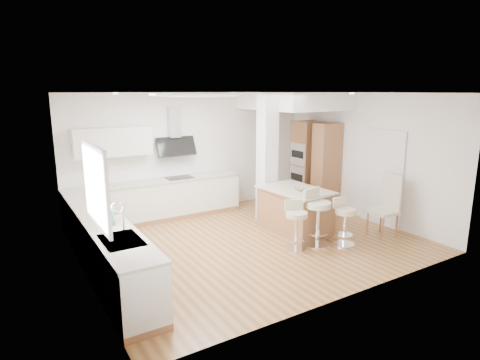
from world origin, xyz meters
TOP-DOWN VIEW (x-y plane):
  - ground at (0.00, 0.00)m, footprint 6.00×6.00m
  - ceiling at (0.00, 0.00)m, footprint 6.00×5.00m
  - wall_back at (0.00, 2.50)m, footprint 6.00×0.04m
  - wall_left at (-3.00, 0.00)m, footprint 0.04×5.00m
  - wall_right at (3.00, 0.00)m, footprint 0.04×5.00m
  - skylight at (-0.79, 0.60)m, footprint 4.10×2.10m
  - window_left at (-2.96, -0.90)m, footprint 0.06×1.28m
  - doorway_right at (2.97, -0.60)m, footprint 0.05×1.00m
  - counter_left at (-2.70, 0.23)m, footprint 0.63×4.50m
  - counter_back at (-0.91, 2.22)m, footprint 3.62×0.63m
  - pillar at (1.05, 0.95)m, footprint 0.35×0.35m
  - soffit at (2.10, 1.40)m, footprint 1.78×2.20m
  - oven_column at (2.68, 1.23)m, footprint 0.63×1.21m
  - peninsula at (1.10, 0.01)m, footprint 1.07×1.53m
  - bar_stool_a at (0.49, -0.77)m, footprint 0.51×0.51m
  - bar_stool_b at (0.96, -0.80)m, footprint 0.54×0.54m
  - bar_stool_c at (1.40, -1.06)m, footprint 0.41×0.41m
  - dining_chair at (2.49, -1.14)m, footprint 0.50×0.50m

SIDE VIEW (x-z plane):
  - ground at x=0.00m, z-range 0.00..0.00m
  - ceiling at x=0.00m, z-range -0.01..0.01m
  - peninsula at x=1.10m, z-range -0.03..0.93m
  - counter_left at x=-2.70m, z-range -0.22..1.13m
  - bar_stool_c at x=1.40m, z-range 0.06..0.95m
  - bar_stool_a at x=0.49m, z-range 0.06..0.96m
  - bar_stool_b at x=0.96m, z-range 0.07..1.14m
  - dining_chair at x=2.49m, z-range 0.04..1.29m
  - counter_back at x=-0.91m, z-range -0.55..1.95m
  - doorway_right at x=2.97m, z-range -0.05..2.05m
  - oven_column at x=2.68m, z-range 0.00..2.10m
  - wall_back at x=0.00m, z-range 0.00..2.80m
  - wall_left at x=-3.00m, z-range 0.00..2.80m
  - wall_right at x=3.00m, z-range 0.00..2.80m
  - pillar at x=1.05m, z-range 0.00..2.80m
  - window_left at x=-2.96m, z-range 1.16..2.23m
  - soffit at x=2.10m, z-range 2.40..2.80m
  - skylight at x=-0.79m, z-range 2.74..2.80m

